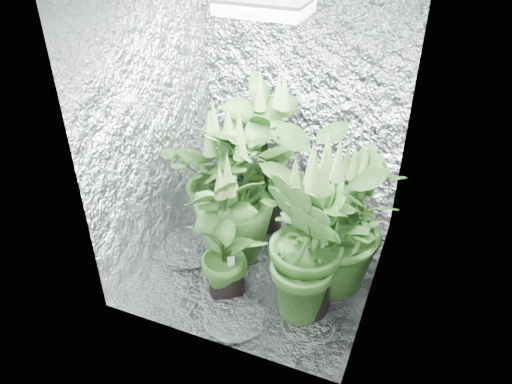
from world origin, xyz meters
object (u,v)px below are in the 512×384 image
Objects in this scene: plant_b at (264,159)px; plant_d at (233,194)px; grow_lamp at (264,6)px; plant_f at (225,235)px; plant_g at (308,247)px; plant_a at (232,175)px; plant_c at (351,208)px; circulation_fan at (359,217)px; plant_e at (328,223)px.

plant_b is 1.13× the size of plant_d.
grow_lamp is 0.44× the size of plant_d.
plant_d is at bearing 107.17° from plant_f.
plant_b is 0.44m from plant_d.
plant_d is 0.98× the size of plant_g.
grow_lamp is 1.40m from plant_g.
plant_d is (0.12, -0.24, -0.00)m from plant_a.
grow_lamp is at bearing -5.58° from plant_d.
plant_d is at bearing -99.09° from plant_b.
grow_lamp is at bearing -149.01° from plant_c.
plant_d is at bearing 174.42° from grow_lamp.
plant_c is (0.72, -0.12, -0.19)m from plant_b.
plant_a is 0.91m from plant_c.
circulation_fan is at bearing 10.43° from plant_b.
plant_f is (-0.59, -0.30, -0.06)m from plant_e.
circulation_fan is at bearing 81.60° from plant_e.
plant_a reaches higher than plant_c.
plant_e is (-0.07, -0.40, 0.13)m from plant_c.
circulation_fan is at bearing 34.91° from plant_d.
plant_g is at bearing -99.88° from plant_c.
plant_f is (0.05, -0.82, -0.12)m from plant_b.
plant_b is at bearing 141.08° from plant_e.
plant_b is 1.24× the size of plant_f.
grow_lamp is 1.32m from plant_d.
plant_e reaches higher than plant_c.
plant_e is at bearing -7.31° from plant_d.
plant_f is at bearing -69.24° from plant_a.
circulation_fan is at bearing 54.19° from plant_f.
plant_d reaches higher than plant_f.
plant_f is at bearing -107.06° from grow_lamp.
circulation_fan is (0.03, 0.26, -0.25)m from plant_c.
plant_d reaches higher than plant_c.
plant_c is 2.29× the size of circulation_fan.
plant_c reaches higher than circulation_fan.
plant_d is at bearing -158.55° from plant_c.
plant_a is 1.00× the size of plant_e.
plant_e is (0.65, -0.52, -0.06)m from plant_b.
plant_f is (-0.11, -0.37, -1.34)m from grow_lamp.
plant_c is 0.80× the size of plant_d.
plant_g is (0.79, -0.60, 0.01)m from plant_a.
circulation_fan is (0.69, 0.96, -0.32)m from plant_f.
plant_d reaches higher than plant_a.
grow_lamp is 1.25× the size of circulation_fan.
plant_b is 3.23× the size of circulation_fan.
grow_lamp is 0.39× the size of plant_b.
plant_a is 1.09× the size of plant_f.
plant_b is at bearing 45.43° from plant_a.
plant_a is at bearing 110.76° from plant_f.
plant_e is 0.97× the size of plant_g.
grow_lamp is at bearing 141.81° from plant_g.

